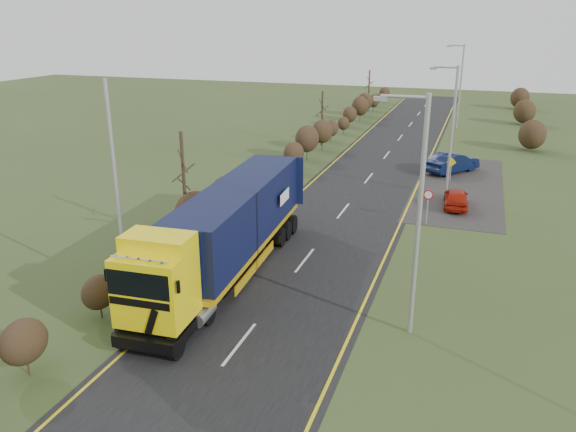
# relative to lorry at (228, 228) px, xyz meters

# --- Properties ---
(ground) EXTENTS (160.00, 160.00, 0.00)m
(ground) POSITION_rel_lorry_xyz_m (2.80, -1.25, -2.37)
(ground) COLOR #33451D
(ground) RESTS_ON ground
(road) EXTENTS (8.00, 120.00, 0.02)m
(road) POSITION_rel_lorry_xyz_m (2.80, 8.75, -2.36)
(road) COLOR black
(road) RESTS_ON ground
(layby) EXTENTS (6.00, 18.00, 0.02)m
(layby) POSITION_rel_lorry_xyz_m (9.30, 18.75, -2.35)
(layby) COLOR #2A2826
(layby) RESTS_ON ground
(lane_markings) EXTENTS (7.52, 116.00, 0.01)m
(lane_markings) POSITION_rel_lorry_xyz_m (2.80, 8.44, -2.34)
(lane_markings) COLOR yellow
(lane_markings) RESTS_ON road
(hedgerow) EXTENTS (2.24, 102.04, 6.05)m
(hedgerow) POSITION_rel_lorry_xyz_m (-3.20, 6.64, -0.75)
(hedgerow) COLOR black
(hedgerow) RESTS_ON ground
(lorry) EXTENTS (3.24, 15.09, 4.17)m
(lorry) POSITION_rel_lorry_xyz_m (0.00, 0.00, 0.00)
(lorry) COLOR black
(lorry) RESTS_ON ground
(car_red_hatchback) EXTENTS (1.71, 3.70, 1.23)m
(car_red_hatchback) POSITION_rel_lorry_xyz_m (9.34, 13.83, -1.75)
(car_red_hatchback) COLOR #A71808
(car_red_hatchback) RESTS_ON ground
(car_blue_sedan) EXTENTS (4.10, 4.84, 1.57)m
(car_blue_sedan) POSITION_rel_lorry_xyz_m (8.55, 22.57, -1.58)
(car_blue_sedan) COLOR black
(car_blue_sedan) RESTS_ON ground
(streetlight_near) EXTENTS (1.92, 0.18, 9.00)m
(streetlight_near) POSITION_rel_lorry_xyz_m (8.49, -2.33, 2.59)
(streetlight_near) COLOR #A4A7AA
(streetlight_near) RESTS_ON ground
(streetlight_mid) EXTENTS (1.83, 0.18, 8.57)m
(streetlight_mid) POSITION_rel_lorry_xyz_m (8.50, 16.07, 2.34)
(streetlight_mid) COLOR #A4A7AA
(streetlight_mid) RESTS_ON ground
(streetlight_far) EXTENTS (1.88, 0.18, 8.81)m
(streetlight_far) POSITION_rel_lorry_xyz_m (7.72, 41.92, 2.48)
(streetlight_far) COLOR #A4A7AA
(streetlight_far) RESTS_ON ground
(left_pole) EXTENTS (0.16, 0.16, 9.18)m
(left_pole) POSITION_rel_lorry_xyz_m (-3.33, -3.30, 2.22)
(left_pole) COLOR #A4A7AA
(left_pole) RESTS_ON ground
(speed_sign) EXTENTS (0.57, 0.10, 2.08)m
(speed_sign) POSITION_rel_lorry_xyz_m (7.92, 10.05, -0.94)
(speed_sign) COLOR #A4A7AA
(speed_sign) RESTS_ON ground
(warning_board) EXTENTS (0.68, 0.11, 1.79)m
(warning_board) POSITION_rel_lorry_xyz_m (8.60, 19.91, -1.29)
(warning_board) COLOR #A4A7AA
(warning_board) RESTS_ON ground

